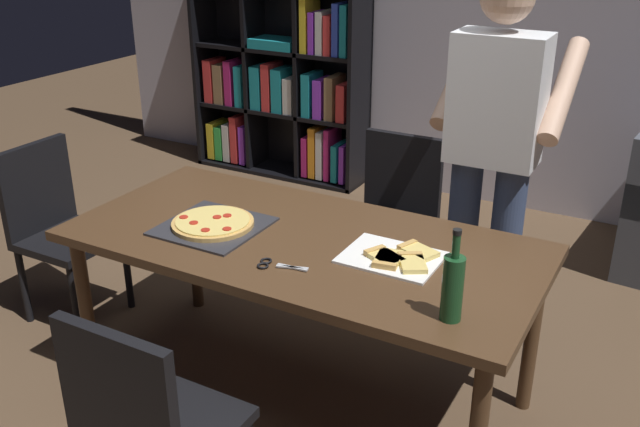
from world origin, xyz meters
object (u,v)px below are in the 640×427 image
Objects in this scene: person_serving_pizza at (493,150)px; kitchen_scissors at (274,265)px; chair_far_side at (394,211)px; wine_bottle at (453,286)px; bookshelf at (283,61)px; chair_left_end at (56,221)px; pepperoni_pizza_on_tray at (213,224)px; dining_table at (302,253)px; chair_near_camera at (148,424)px.

kitchen_scissors is at bearing -117.63° from person_serving_pizza.
wine_bottle is (0.72, -1.23, 0.36)m from chair_far_side.
bookshelf is 6.17× the size of wine_bottle.
chair_left_end is at bearing -146.81° from chair_far_side.
chair_far_side is 0.76m from person_serving_pizza.
chair_left_end is (-1.43, -0.94, 0.00)m from chair_far_side.
pepperoni_pizza_on_tray is 1.26× the size of wine_bottle.
bookshelf reaches higher than kitchen_scissors.
bookshelf is at bearing 121.07° from kitchen_scissors.
bookshelf is (-1.55, 2.38, 0.20)m from dining_table.
kitchen_scissors is (0.03, -1.19, 0.24)m from chair_far_side.
chair_far_side is 1.12m from pepperoni_pizza_on_tray.
person_serving_pizza is 1.24m from pepperoni_pizza_on_tray.
wine_bottle is (0.72, -0.29, 0.19)m from dining_table.
bookshelf is (-0.12, 2.38, 0.37)m from chair_left_end.
chair_left_end reaches higher than dining_table.
bookshelf reaches higher than pepperoni_pizza_on_tray.
chair_far_side is at bearing 90.00° from dining_table.
wine_bottle is (2.27, -2.67, -0.01)m from bookshelf.
pepperoni_pizza_on_tray is 2.01× the size of kitchen_scissors.
dining_table is 1.44m from chair_left_end.
dining_table is at bearing 158.17° from wine_bottle.
wine_bottle is (0.72, 0.65, 0.36)m from chair_near_camera.
chair_near_camera is 0.46× the size of bookshelf.
chair_left_end is 1.51m from kitchen_scissors.
chair_left_end is at bearing 146.81° from chair_near_camera.
dining_table is at bearing 90.00° from chair_near_camera.
pepperoni_pizza_on_tray is at bearing 157.59° from kitchen_scissors.
dining_table is 1.08× the size of person_serving_pizza.
person_serving_pizza is 5.54× the size of wine_bottle.
chair_near_camera reaches higher than dining_table.
person_serving_pizza is (0.54, 0.72, 0.32)m from dining_table.
chair_far_side is 0.46× the size of bookshelf.
chair_near_camera is at bearing -90.00° from chair_far_side.
chair_far_side is 2.26× the size of pepperoni_pizza_on_tray.
bookshelf is (-1.55, 1.44, 0.37)m from chair_far_side.
dining_table is 4.77× the size of pepperoni_pizza_on_tray.
person_serving_pizza is 1.03m from wine_bottle.
chair_far_side is at bearing 157.88° from person_serving_pizza.
chair_near_camera is 1.03m from wine_bottle.
bookshelf is at bearing 141.64° from person_serving_pizza.
pepperoni_pizza_on_tray is at bearing 169.66° from wine_bottle.
chair_near_camera reaches higher than pepperoni_pizza_on_tray.
pepperoni_pizza_on_tray is (-0.37, 0.85, 0.25)m from chair_near_camera.
chair_far_side is 1.00× the size of chair_left_end.
bookshelf is 2.74m from pepperoni_pizza_on_tray.
chair_near_camera reaches higher than kitchen_scissors.
chair_left_end is (-1.43, 0.00, -0.17)m from dining_table.
chair_near_camera is at bearing -137.91° from wine_bottle.
kitchen_scissors is at bearing 87.32° from chair_near_camera.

